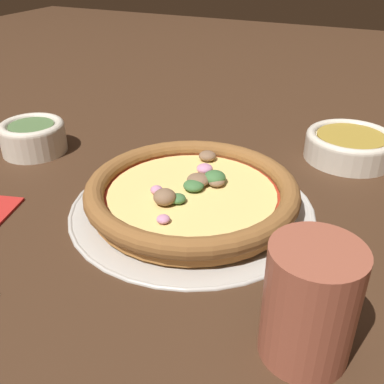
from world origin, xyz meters
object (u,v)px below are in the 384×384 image
object	(u,v)px
bowl_near	(350,145)
drinking_cup	(310,303)
pizza_tray	(192,206)
pizza	(192,193)
bowl_far	(33,136)

from	to	relation	value
bowl_near	drinking_cup	size ratio (longest dim) A/B	1.28
bowl_near	drinking_cup	distance (m)	0.44
pizza_tray	drinking_cup	bearing A→B (deg)	-132.71
pizza_tray	pizza	xyz separation A→B (m)	(0.00, 0.00, 0.02)
bowl_near	bowl_far	bearing A→B (deg)	111.73
bowl_near	bowl_far	distance (m)	0.54
bowl_far	drinking_cup	bearing A→B (deg)	-114.24
bowl_near	drinking_cup	bearing A→B (deg)	-177.18
pizza_tray	drinking_cup	size ratio (longest dim) A/B	2.95
bowl_far	drinking_cup	distance (m)	0.57
bowl_near	drinking_cup	xyz separation A→B (m)	(-0.44, -0.02, 0.03)
pizza_tray	pizza	distance (m)	0.02
pizza_tray	bowl_near	bearing A→B (deg)	-34.10
pizza	bowl_near	distance (m)	0.31
bowl_near	bowl_far	xyz separation A→B (m)	(-0.20, 0.50, 0.00)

